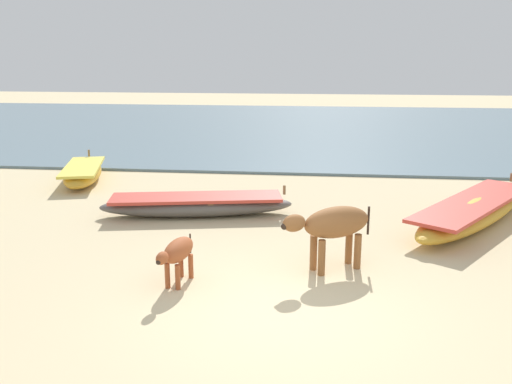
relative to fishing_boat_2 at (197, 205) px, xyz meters
The scene contains 7 objects.
ground 4.85m from the fishing_boat_2, 63.11° to the right, with size 80.00×80.00×0.00m, color beige.
sea_water 14.44m from the fishing_boat_2, 81.28° to the left, with size 60.00×20.00×0.08m, color slate.
fishing_boat_2 is the anchor object (origin of this frame).
fishing_boat_5 5.84m from the fishing_boat_2, ahead, with size 3.70×4.65×0.70m.
fishing_boat_6 4.70m from the fishing_boat_2, 143.54° to the left, with size 1.71×3.19×0.66m.
cow_adult_brown 4.03m from the fishing_boat_2, 44.10° to the right, with size 1.53×1.10×1.07m.
calf_near_rust 3.67m from the fishing_boat_2, 82.18° to the right, with size 0.48×1.09×0.72m.
Camera 1 is at (0.37, -7.06, 3.49)m, focal length 38.75 mm.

